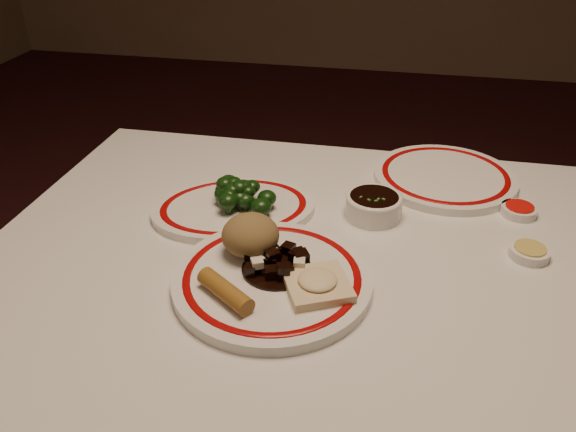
# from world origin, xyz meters

# --- Properties ---
(dining_table) EXTENTS (1.20, 0.90, 0.75)m
(dining_table) POSITION_xyz_m (0.00, 0.00, 0.66)
(dining_table) COLOR white
(dining_table) RESTS_ON ground
(main_plate) EXTENTS (0.30, 0.30, 0.02)m
(main_plate) POSITION_xyz_m (-0.10, -0.07, 0.76)
(main_plate) COLOR white
(main_plate) RESTS_ON dining_table
(rice_mound) EXTENTS (0.09, 0.09, 0.07)m
(rice_mound) POSITION_xyz_m (-0.15, -0.01, 0.80)
(rice_mound) COLOR olive
(rice_mound) RESTS_ON main_plate
(spring_roll) EXTENTS (0.10, 0.08, 0.03)m
(spring_roll) POSITION_xyz_m (-0.15, -0.13, 0.78)
(spring_roll) COLOR olive
(spring_roll) RESTS_ON main_plate
(fried_wonton) EXTENTS (0.12, 0.12, 0.02)m
(fried_wonton) POSITION_xyz_m (-0.03, -0.08, 0.78)
(fried_wonton) COLOR beige
(fried_wonton) RESTS_ON main_plate
(stirfry_heap) EXTENTS (0.11, 0.11, 0.03)m
(stirfry_heap) POSITION_xyz_m (-0.10, -0.05, 0.78)
(stirfry_heap) COLOR black
(stirfry_heap) RESTS_ON main_plate
(broccoli_plate) EXTENTS (0.36, 0.33, 0.02)m
(broccoli_plate) POSITION_xyz_m (-0.22, 0.13, 0.76)
(broccoli_plate) COLOR white
(broccoli_plate) RESTS_ON dining_table
(broccoli_pile) EXTENTS (0.12, 0.10, 0.05)m
(broccoli_pile) POSITION_xyz_m (-0.21, 0.13, 0.79)
(broccoli_pile) COLOR #23471C
(broccoli_pile) RESTS_ON broccoli_plate
(soy_bowl) EXTENTS (0.10, 0.10, 0.04)m
(soy_bowl) POSITION_xyz_m (0.03, 0.16, 0.77)
(soy_bowl) COLOR white
(soy_bowl) RESTS_ON dining_table
(sweet_sour_dish) EXTENTS (0.06, 0.06, 0.02)m
(sweet_sour_dish) POSITION_xyz_m (0.29, 0.22, 0.76)
(sweet_sour_dish) COLOR white
(sweet_sour_dish) RESTS_ON dining_table
(mustard_dish) EXTENTS (0.06, 0.06, 0.02)m
(mustard_dish) POSITION_xyz_m (0.29, 0.09, 0.76)
(mustard_dish) COLOR white
(mustard_dish) RESTS_ON dining_table
(far_plate) EXTENTS (0.33, 0.33, 0.02)m
(far_plate) POSITION_xyz_m (0.17, 0.33, 0.76)
(far_plate) COLOR white
(far_plate) RESTS_ON dining_table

